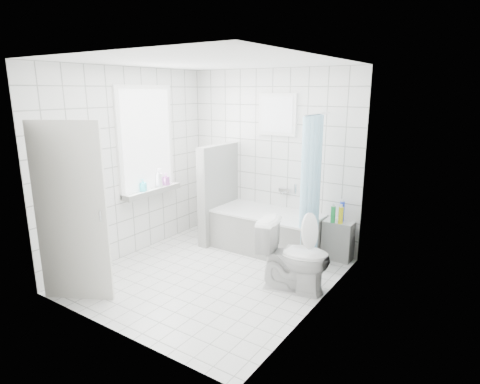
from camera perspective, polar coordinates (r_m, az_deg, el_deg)
The scene contains 19 objects.
ground at distance 5.24m, azimuth -4.03°, elevation -11.70°, with size 3.00×3.00×0.00m, color white.
ceiling at distance 4.72m, azimuth -4.60°, elevation 17.99°, with size 3.00×3.00×0.00m, color white.
wall_back at distance 6.04m, azimuth 4.48°, elevation 4.80°, with size 2.80×0.02×2.60m, color white.
wall_front at distance 3.78m, azimuth -18.37°, elevation -1.68°, with size 2.80×0.02×2.60m, color white.
wall_left at distance 5.76m, azimuth -15.39°, elevation 3.87°, with size 0.02×3.00×2.60m, color white.
wall_right at distance 4.12m, azimuth 11.27°, elevation 0.09°, with size 0.02×3.00×2.60m, color white.
window_left at distance 5.89m, azimuth -13.09°, elevation 7.17°, with size 0.01×0.90×1.40m, color white.
window_back at distance 5.89m, azimuth 5.25°, elevation 10.90°, with size 0.50×0.01×0.50m, color white.
window_sill at distance 5.99m, azimuth -12.39°, elevation 0.11°, with size 0.18×1.02×0.08m, color white.
door at distance 4.69m, azimuth -22.91°, elevation -2.88°, with size 0.04×0.80×2.00m, color silver.
bathtub at distance 5.91m, azimuth 3.86°, elevation -5.55°, with size 1.55×0.77×0.58m.
partition_wall at distance 6.17m, azimuth -3.09°, elevation -0.20°, with size 0.15×0.85×1.50m, color white.
tiled_ledge at distance 5.75m, azimuth 13.75°, elevation -6.68°, with size 0.40×0.24×0.55m, color white.
toilet at distance 4.75m, azimuth 7.73°, elevation -9.00°, with size 0.47×0.83×0.85m, color white.
curtain_rod at distance 5.23m, azimuth 10.99°, elevation 10.83°, with size 0.02×0.02×0.80m, color silver.
shower_curtain at distance 5.24m, azimuth 9.97°, elevation 0.91°, with size 0.14×0.48×1.78m, color #56C9FF, non-canonical shape.
tub_faucet at distance 5.98m, azimuth 6.38°, elevation 0.25°, with size 0.18×0.06×0.06m, color silver.
sill_bottles at distance 6.02m, azimuth -11.69°, elevation 1.77°, with size 0.13×0.56×0.28m.
ledge_bottles at distance 5.58m, azimuth 13.88°, elevation -3.01°, with size 0.17×0.18×0.28m.
Camera 1 is at (2.90, -3.71, 2.29)m, focal length 30.00 mm.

